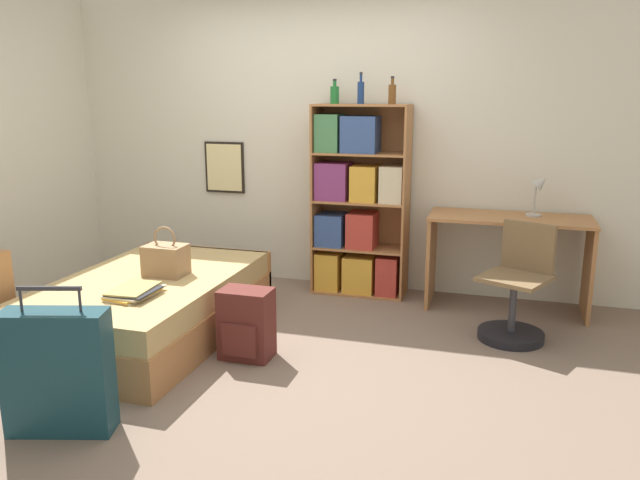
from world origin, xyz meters
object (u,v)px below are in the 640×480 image
object	(u,v)px
book_stack_on_bed	(134,292)
desk_lamp	(540,188)
bottle_clear	(392,93)
handbag	(166,259)
bed	(151,306)
bottle_green	(335,94)
suitcase	(58,372)
desk_chair	(515,303)
bottle_brown	(361,92)
backpack	(246,324)
bookcase	(356,207)
desk	(508,245)

from	to	relation	value
book_stack_on_bed	desk_lamp	distance (m)	3.12
bottle_clear	handbag	bearing A→B (deg)	-136.19
handbag	bed	bearing A→B (deg)	-147.40
bottle_green	desk_lamp	size ratio (longest dim) A/B	0.59
suitcase	desk_chair	distance (m)	3.00
handbag	bottle_brown	distance (m)	2.09
bottle_clear	book_stack_on_bed	bearing A→B (deg)	-126.34
bottle_brown	backpack	bearing A→B (deg)	-103.49
desk_lamp	bottle_brown	bearing A→B (deg)	179.08
book_stack_on_bed	bookcase	bearing A→B (deg)	60.55
book_stack_on_bed	backpack	bearing A→B (deg)	19.91
bed	bookcase	xyz separation A→B (m)	(1.17, 1.40, 0.54)
suitcase	desk_lamp	size ratio (longest dim) A/B	2.27
suitcase	bottle_clear	bearing A→B (deg)	65.93
bed	desk_chair	xyz separation A→B (m)	(2.51, 0.69, 0.05)
handbag	desk	bearing A→B (deg)	28.10
suitcase	book_stack_on_bed	bearing A→B (deg)	97.81
suitcase	backpack	size ratio (longest dim) A/B	1.68
desk_chair	suitcase	bearing A→B (deg)	-138.36
bottle_brown	bottle_clear	world-z (taller)	bottle_brown
handbag	desk_chair	world-z (taller)	desk_chair
handbag	desk_chair	size ratio (longest dim) A/B	0.44
handbag	bookcase	bearing A→B (deg)	51.21
bottle_green	desk_chair	xyz separation A→B (m)	(1.55, -0.77, -1.44)
desk_lamp	bottle_green	bearing A→B (deg)	177.71
bookcase	bottle_brown	world-z (taller)	bottle_brown
desk	bookcase	bearing A→B (deg)	176.31
bed	bottle_green	size ratio (longest dim) A/B	9.18
desk	desk_lamp	size ratio (longest dim) A/B	3.62
desk	desk_lamp	xyz separation A→B (m)	(0.20, 0.07, 0.45)
bed	backpack	bearing A→B (deg)	-12.08
bottle_clear	backpack	world-z (taller)	bottle_clear
bed	book_stack_on_bed	distance (m)	0.51
suitcase	desk	size ratio (longest dim) A/B	0.63
book_stack_on_bed	desk_chair	xyz separation A→B (m)	(2.36, 1.11, -0.20)
suitcase	desk_lamp	bearing A→B (deg)	48.56
handbag	bottle_brown	bearing A→B (deg)	50.83
handbag	suitcase	bearing A→B (deg)	-83.07
book_stack_on_bed	bottle_clear	world-z (taller)	bottle_clear
bottle_brown	desk_lamp	xyz separation A→B (m)	(1.45, -0.02, -0.73)
handbag	bookcase	world-z (taller)	bookcase
desk	backpack	bearing A→B (deg)	-137.47
desk	backpack	xyz separation A→B (m)	(-1.62, -1.49, -0.30)
bottle_green	desk_chair	bearing A→B (deg)	-26.30
desk	bottle_clear	bearing A→B (deg)	176.60
desk	desk_chair	size ratio (longest dim) A/B	1.53
bottle_brown	desk	xyz separation A→B (m)	(1.24, -0.09, -1.18)
handbag	bottle_clear	world-z (taller)	bottle_clear
bookcase	backpack	xyz separation A→B (m)	(-0.36, -1.57, -0.53)
handbag	book_stack_on_bed	xyz separation A→B (m)	(0.05, -0.48, -0.09)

